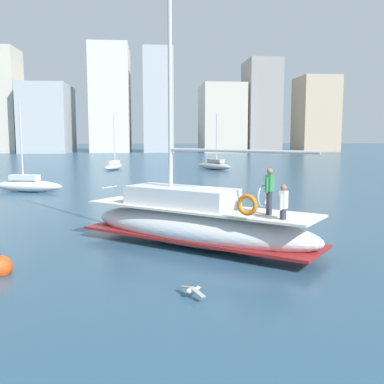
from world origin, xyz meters
The scene contains 8 objects.
ground_plane centered at (0.00, 0.00, 0.00)m, with size 400.00×400.00×0.00m, color #2D516B.
main_sailboat centered at (-1.62, -1.88, 0.91)m, with size 9.01×7.84×12.88m.
moored_sloop_near centered at (-12.24, 15.41, 0.55)m, with size 5.46×2.69×6.45m.
moored_catamaran centered at (4.40, 35.26, 0.55)m, with size 4.20×5.11×6.63m.
moored_cutter_left centered at (-7.61, 36.10, 0.50)m, with size 2.50×4.48×6.65m.
seagull centered at (-2.23, -7.28, 0.20)m, with size 0.63×0.95×0.17m.
mooring_buoy centered at (-7.79, -4.83, 0.22)m, with size 0.72×0.72×0.96m.
waterfront_buildings centered at (-3.63, 94.17, 10.66)m, with size 87.87×18.76×25.48m.
Camera 1 is at (-3.27, -18.41, 4.15)m, focal length 42.21 mm.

